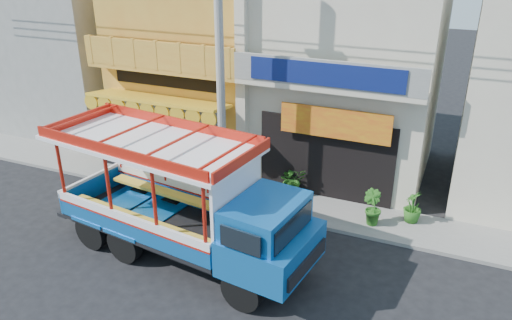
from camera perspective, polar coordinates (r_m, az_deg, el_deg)
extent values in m
plane|color=black|center=(14.24, -6.05, -11.65)|extent=(90.00, 90.00, 0.00)
cube|color=slate|center=(17.25, 0.36, -4.42)|extent=(30.00, 2.00, 0.12)
cube|color=orange|center=(20.97, -5.57, 12.11)|extent=(6.00, 6.00, 8.00)
cube|color=#595B5E|center=(19.21, -9.54, 2.68)|extent=(4.20, 0.10, 2.60)
cube|color=gold|center=(18.11, -11.12, 6.78)|extent=(5.20, 1.50, 0.31)
cube|color=orange|center=(18.17, -10.67, 10.14)|extent=(6.00, 0.70, 0.18)
cube|color=orange|center=(17.80, -11.34, 11.63)|extent=(6.00, 0.12, 0.95)
cube|color=black|center=(18.54, -10.01, 8.88)|extent=(4.50, 0.04, 0.45)
cube|color=beige|center=(18.90, 10.93, 10.49)|extent=(6.00, 6.00, 8.00)
cube|color=black|center=(16.88, 7.94, 0.11)|extent=(4.60, 0.12, 2.80)
cube|color=gold|center=(16.05, 8.98, 4.14)|extent=(3.60, 0.05, 1.00)
cube|color=beige|center=(15.73, 8.13, 8.19)|extent=(6.00, 0.70, 0.18)
cube|color=gray|center=(15.32, 7.93, 9.72)|extent=(6.00, 0.12, 0.85)
cube|color=navy|center=(15.25, 7.86, 9.66)|extent=(4.80, 0.06, 0.70)
cube|color=beige|center=(16.91, -1.63, 9.35)|extent=(0.35, 0.30, 8.00)
cube|color=gray|center=(25.08, -20.10, 12.29)|extent=(6.00, 6.00, 7.60)
cylinder|color=gray|center=(15.44, -4.10, 9.80)|extent=(0.26, 0.26, 9.00)
cylinder|color=black|center=(12.37, -1.57, -14.66)|extent=(1.10, 0.44, 1.07)
cylinder|color=black|center=(13.79, 3.03, -10.13)|extent=(1.10, 0.44, 1.07)
cylinder|color=black|center=(14.44, -14.77, -9.28)|extent=(1.10, 0.44, 1.07)
cylinder|color=black|center=(15.67, -9.55, -5.94)|extent=(1.10, 0.44, 1.07)
cylinder|color=black|center=(15.28, -18.22, -7.75)|extent=(1.10, 0.44, 1.07)
cylinder|color=black|center=(16.45, -12.99, -4.72)|extent=(1.10, 0.44, 1.07)
cube|color=black|center=(14.23, -8.20, -8.67)|extent=(7.36, 2.72, 0.30)
cube|color=#0F57A6|center=(12.57, 1.75, -10.02)|extent=(2.23, 2.59, 0.96)
cube|color=#0F57A6|center=(12.19, 1.14, -6.46)|extent=(1.78, 2.35, 0.80)
cube|color=black|center=(11.91, 4.29, -7.60)|extent=(0.32, 1.88, 0.59)
cube|color=black|center=(14.63, -10.98, -6.93)|extent=(5.57, 3.05, 0.13)
cube|color=#0F57A6|center=(13.75, -14.22, -7.59)|extent=(5.26, 0.80, 0.64)
cube|color=white|center=(13.61, -14.34, -6.55)|extent=(5.26, 0.81, 0.24)
cube|color=#0F57A6|center=(15.18, -8.28, -3.88)|extent=(5.26, 0.80, 0.64)
cube|color=white|center=(15.05, -8.34, -2.91)|extent=(5.26, 0.81, 0.24)
cylinder|color=#B21A0E|center=(14.96, -21.45, -0.82)|extent=(0.11, 0.11, 1.71)
cylinder|color=#B21A0E|center=(16.26, -15.43, 1.97)|extent=(0.11, 0.11, 1.71)
cube|color=white|center=(12.58, -2.18, -5.57)|extent=(0.38, 2.16, 2.41)
cube|color=white|center=(13.64, -12.10, 1.93)|extent=(6.24, 3.40, 0.11)
cube|color=#B21A0E|center=(13.57, -12.16, 2.68)|extent=(6.01, 3.26, 0.28)
cube|color=black|center=(20.63, -16.03, -0.11)|extent=(0.61, 0.37, 0.11)
cube|color=#0C451E|center=(20.43, -16.20, 1.26)|extent=(0.70, 0.14, 0.97)
imported|color=#27601B|center=(17.27, 4.21, -2.34)|extent=(1.19, 1.15, 1.01)
imported|color=#27601B|center=(15.85, 13.11, -5.30)|extent=(0.79, 0.76, 1.12)
imported|color=#27601B|center=(16.32, 17.47, -5.11)|extent=(0.64, 0.64, 1.03)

